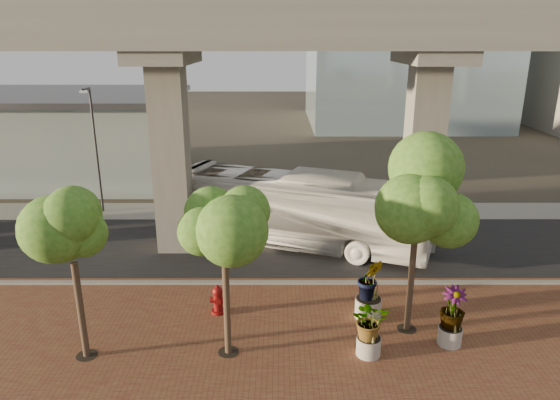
{
  "coord_description": "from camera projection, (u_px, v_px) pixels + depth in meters",
  "views": [
    {
      "loc": [
        -0.84,
        -21.24,
        10.08
      ],
      "look_at": [
        -0.81,
        0.5,
        3.02
      ],
      "focal_mm": 32.0,
      "sensor_mm": 36.0,
      "label": 1
    }
  ],
  "objects": [
    {
      "name": "asphalt_road",
      "position": [
        296.0,
        247.0,
        25.22
      ],
      "size": [
        90.0,
        8.0,
        0.04
      ],
      "primitive_type": "cube",
      "color": "black",
      "rests_on": "ground"
    },
    {
      "name": "street_tree_far_west",
      "position": [
        70.0,
        235.0,
        15.22
      ],
      "size": [
        3.25,
        3.25,
        5.8
      ],
      "color": "#4F3D2D",
      "rests_on": "ground"
    },
    {
      "name": "ground",
      "position": [
        297.0,
        265.0,
        23.32
      ],
      "size": [
        160.0,
        160.0,
        0.0
      ],
      "primitive_type": "plane",
      "color": "#342F26",
      "rests_on": "ground"
    },
    {
      "name": "far_sidewalk",
      "position": [
        293.0,
        211.0,
        30.45
      ],
      "size": [
        90.0,
        3.0,
        0.06
      ],
      "primitive_type": "cube",
      "color": "gray",
      "rests_on": "ground"
    },
    {
      "name": "planter_right",
      "position": [
        453.0,
        311.0,
        16.79
      ],
      "size": [
        1.99,
        1.99,
        2.13
      ],
      "color": "#AFAC9E",
      "rests_on": "ground"
    },
    {
      "name": "station_pavilion",
      "position": [
        25.0,
        134.0,
        37.52
      ],
      "size": [
        23.0,
        13.0,
        6.3
      ],
      "color": "#A4B9BB",
      "rests_on": "ground"
    },
    {
      "name": "planter_front",
      "position": [
        370.0,
        323.0,
        16.24
      ],
      "size": [
        1.8,
        1.8,
        1.98
      ],
      "color": "gray",
      "rests_on": "ground"
    },
    {
      "name": "streetlamp_east",
      "position": [
        425.0,
        145.0,
        27.9
      ],
      "size": [
        0.37,
        1.09,
        7.5
      ],
      "color": "#2F2F34",
      "rests_on": "ground"
    },
    {
      "name": "planter_left",
      "position": [
        370.0,
        282.0,
        18.38
      ],
      "size": [
        2.2,
        2.2,
        2.42
      ],
      "color": "gray",
      "rests_on": "ground"
    },
    {
      "name": "brick_plaza",
      "position": [
        306.0,
        373.0,
        15.7
      ],
      "size": [
        70.0,
        13.0,
        0.06
      ],
      "primitive_type": "cube",
      "color": "brown",
      "rests_on": "ground"
    },
    {
      "name": "street_tree_near_west",
      "position": [
        224.0,
        235.0,
        15.43
      ],
      "size": [
        3.44,
        3.44,
        5.8
      ],
      "color": "#4F3D2D",
      "rests_on": "ground"
    },
    {
      "name": "street_tree_near_east",
      "position": [
        418.0,
        201.0,
        16.55
      ],
      "size": [
        3.86,
        3.86,
        6.66
      ],
      "color": "#4F3D2D",
      "rests_on": "ground"
    },
    {
      "name": "curb_strip",
      "position": [
        299.0,
        283.0,
        21.39
      ],
      "size": [
        70.0,
        0.25,
        0.16
      ],
      "primitive_type": "cube",
      "color": "gray",
      "rests_on": "ground"
    },
    {
      "name": "fire_hydrant",
      "position": [
        218.0,
        300.0,
        18.96
      ],
      "size": [
        0.58,
        0.52,
        1.16
      ],
      "color": "maroon",
      "rests_on": "ground"
    },
    {
      "name": "streetlamp_west",
      "position": [
        95.0,
        142.0,
        29.0
      ],
      "size": [
        0.37,
        1.08,
        7.42
      ],
      "color": "#2D2C31",
      "rests_on": "ground"
    },
    {
      "name": "transit_bus",
      "position": [
        296.0,
        209.0,
        25.16
      ],
      "size": [
        13.6,
        7.77,
        3.73
      ],
      "primitive_type": "imported",
      "rotation": [
        0.0,
        0.0,
        1.2
      ],
      "color": "silver",
      "rests_on": "ground"
    },
    {
      "name": "transit_viaduct",
      "position": [
        298.0,
        102.0,
        22.97
      ],
      "size": [
        72.0,
        5.6,
        12.4
      ],
      "color": "gray",
      "rests_on": "ground"
    }
  ]
}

